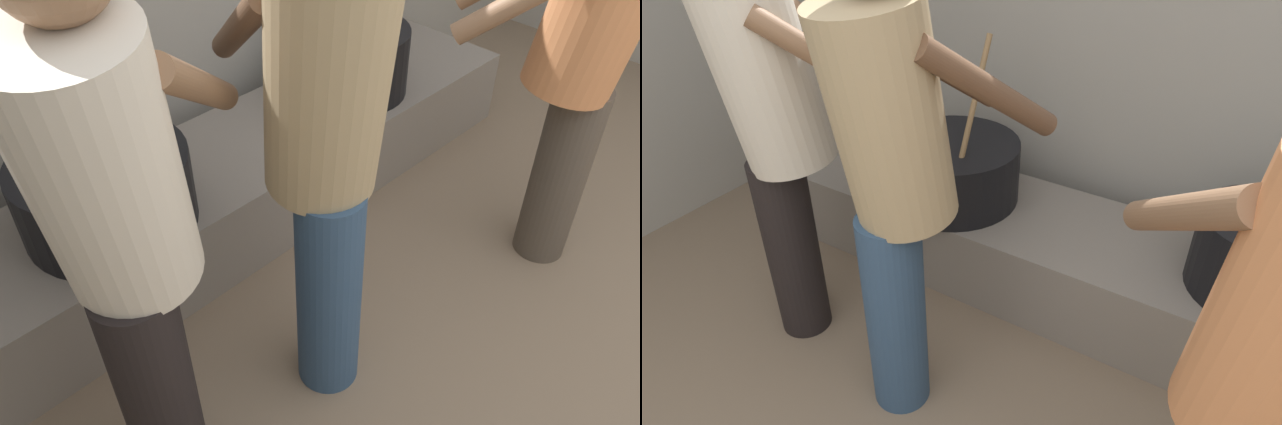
{
  "view_description": "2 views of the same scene",
  "coord_description": "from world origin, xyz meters",
  "views": [
    {
      "loc": [
        -1.53,
        0.2,
        1.82
      ],
      "look_at": [
        -0.59,
        1.14,
        0.69
      ],
      "focal_mm": 35.9,
      "sensor_mm": 36.0,
      "label": 1
    },
    {
      "loc": [
        0.31,
        0.1,
        1.66
      ],
      "look_at": [
        -0.48,
        1.36,
        0.69
      ],
      "focal_mm": 30.72,
      "sensor_mm": 36.0,
      "label": 2
    }
  ],
  "objects": [
    {
      "name": "cook_in_orange_shirt",
      "position": [
        0.44,
        0.94,
        0.87
      ],
      "size": [
        0.62,
        0.71,
        1.52
      ],
      "color": "#4C4238",
      "rests_on": "ground_plane"
    },
    {
      "name": "cooking_pot_main",
      "position": [
        0.4,
        1.91,
        0.51
      ],
      "size": [
        0.48,
        0.48,
        0.75
      ],
      "color": "black",
      "rests_on": "hearth_ledge"
    },
    {
      "name": "cook_in_tan_shirt",
      "position": [
        -0.57,
        1.14,
        0.91
      ],
      "size": [
        0.55,
        0.73,
        1.59
      ],
      "color": "navy",
      "rests_on": "ground_plane"
    },
    {
      "name": "hearth_ledge",
      "position": [
        -0.23,
        1.93,
        0.18
      ],
      "size": [
        2.79,
        0.6,
        0.36
      ],
      "primitive_type": "cube",
      "color": "slate",
      "rests_on": "ground_plane"
    },
    {
      "name": "cook_in_cream_shirt",
      "position": [
        -1.12,
        1.2,
        0.91
      ],
      "size": [
        0.71,
        0.66,
        1.58
      ],
      "color": "black",
      "rests_on": "ground_plane"
    },
    {
      "name": "cooking_pot_secondary",
      "position": [
        -0.86,
        1.88,
        0.49
      ],
      "size": [
        0.58,
        0.58,
        0.72
      ],
      "color": "black",
      "rests_on": "hearth_ledge"
    }
  ]
}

